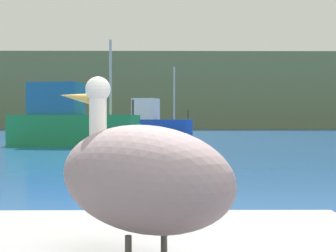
{
  "coord_description": "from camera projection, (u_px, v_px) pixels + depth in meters",
  "views": [
    {
      "loc": [
        -0.39,
        -2.16,
        1.26
      ],
      "look_at": [
        -0.18,
        18.53,
        0.99
      ],
      "focal_mm": 57.55,
      "sensor_mm": 36.0,
      "label": 1
    }
  ],
  "objects": [
    {
      "name": "hillside_backdrop",
      "position": [
        165.0,
        92.0,
        73.91
      ],
      "size": [
        140.0,
        12.4,
        9.84
      ],
      "primitive_type": "cube",
      "color": "#6B7A51",
      "rests_on": "ground"
    },
    {
      "name": "pelican",
      "position": [
        139.0,
        176.0,
        2.45
      ],
      "size": [
        1.1,
        1.39,
        0.88
      ],
      "rotation": [
        0.0,
        0.0,
        2.17
      ],
      "color": "gray",
      "rests_on": "pier_dock"
    },
    {
      "name": "fishing_boat_green",
      "position": [
        70.0,
        123.0,
        25.14
      ],
      "size": [
        6.16,
        3.0,
        4.91
      ],
      "rotation": [
        0.0,
        0.0,
        -0.19
      ],
      "color": "#1E8C4C",
      "rests_on": "ground"
    },
    {
      "name": "fishing_boat_blue",
      "position": [
        150.0,
        123.0,
        39.18
      ],
      "size": [
        5.95,
        3.47,
        5.01
      ],
      "rotation": [
        0.0,
        0.0,
        -0.32
      ],
      "color": "blue",
      "rests_on": "ground"
    }
  ]
}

